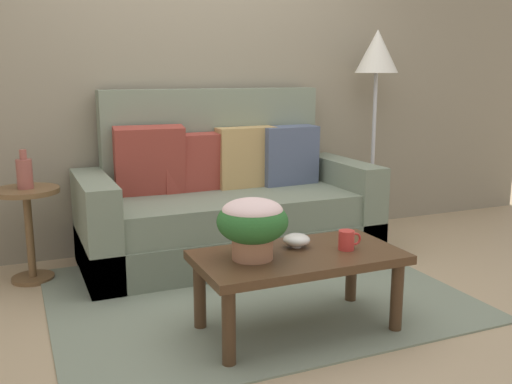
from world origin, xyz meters
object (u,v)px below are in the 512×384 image
Objects in this scene: snack_bowl at (297,240)px; table_vase at (25,173)px; couch at (227,206)px; potted_plant at (252,222)px; side_table at (28,217)px; floor_lamp at (377,66)px; coffee_table at (298,265)px; coffee_mug at (347,240)px.

snack_bowl is 1.73m from table_vase.
table_vase is (-1.28, 0.02, 0.32)m from couch.
table_vase is at bearing 126.91° from potted_plant.
side_table is at bearing 178.93° from couch.
potted_plant is (-0.33, -1.25, 0.23)m from couch.
floor_lamp reaches higher than table_vase.
snack_bowl is (0.04, 0.09, 0.10)m from coffee_table.
couch is 15.90× the size of coffee_mug.
floor_lamp reaches higher than snack_bowl.
potted_plant is at bearing -104.93° from couch.
table_vase is (-1.44, 1.32, 0.23)m from coffee_mug.
snack_bowl is at bearing -135.75° from floor_lamp.
coffee_table is 8.08× the size of coffee_mug.
floor_lamp reaches higher than coffee_table.
side_table is 4.66× the size of coffee_mug.
side_table is 1.60m from potted_plant.
floor_lamp is at bearing 40.64° from potted_plant.
floor_lamp is 6.71× the size of table_vase.
coffee_table is 2.22m from floor_lamp.
couch is at bearing -172.96° from floor_lamp.
table_vase reaches higher than side_table.
coffee_table is (-0.09, -1.26, -0.02)m from couch.
coffee_table is 0.28m from coffee_mug.
coffee_mug is 1.97m from table_vase.
coffee_table is at bearing -2.85° from potted_plant.
table_vase reaches higher than coffee_table.
floor_lamp is 11.51× the size of snack_bowl.
coffee_table is at bearing -47.04° from table_vase.
couch is 5.87× the size of potted_plant.
floor_lamp is at bearing 51.83° from coffee_mug.
couch is at bearing -1.07° from side_table.
floor_lamp is 2.10m from snack_bowl.
coffee_table is at bearing -134.61° from floor_lamp.
side_table reaches higher than coffee_table.
couch is at bearing 87.20° from snack_bowl.
coffee_table is at bearing -94.21° from couch.
side_table reaches higher than coffee_mug.
table_vase reaches higher than snack_bowl.
potted_plant is at bearing -164.13° from snack_bowl.
side_table is at bearing -176.97° from floor_lamp.
coffee_mug is at bearing -10.02° from coffee_table.
floor_lamp reaches higher than side_table.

